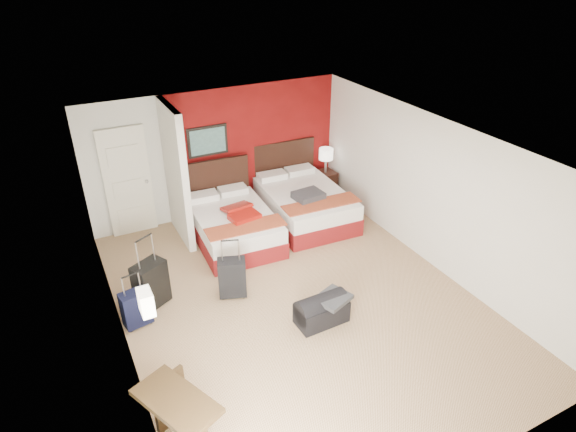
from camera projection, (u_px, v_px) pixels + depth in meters
ground at (296, 299)px, 7.54m from camera, size 6.50×6.50×0.00m
room_walls at (172, 208)px, 7.47m from camera, size 5.02×6.52×2.50m
red_accent_panel at (254, 147)px, 9.74m from camera, size 3.50×0.04×2.50m
partition_wall at (176, 175)px, 8.56m from camera, size 0.12×1.20×2.50m
entry_door at (128, 182)px, 8.83m from camera, size 0.82×0.06×2.05m
bed_left at (234, 227)px, 8.89m from camera, size 1.44×1.98×0.57m
bed_right at (305, 205)px, 9.59m from camera, size 1.53×2.12×0.61m
red_suitcase_open at (241, 212)px, 8.69m from camera, size 0.61×0.77×0.09m
jacket_bundle at (308, 195)px, 9.14m from camera, size 0.56×0.46×0.13m
nightstand at (325, 184)px, 10.49m from camera, size 0.44×0.44×0.57m
table_lamp at (326, 160)px, 10.22m from camera, size 0.31×0.31×0.52m
suitcase_black at (151, 286)px, 7.25m from camera, size 0.56×0.49×0.71m
suitcase_charcoal at (232, 279)px, 7.47m from camera, size 0.48×0.39×0.62m
suitcase_navy at (136, 310)px, 6.91m from camera, size 0.42×0.30×0.53m
duffel_bag at (322, 311)px, 7.00m from camera, size 0.74×0.41×0.37m
jacket_draped at (333, 298)px, 6.92m from camera, size 0.57×0.53×0.06m
desk at (180, 425)px, 5.11m from camera, size 0.81×1.04×0.78m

